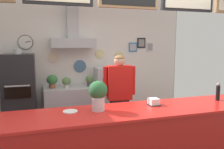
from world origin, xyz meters
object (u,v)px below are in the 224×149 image
at_px(espresso_machine, 107,77).
at_px(condiment_plate, 70,111).
at_px(potted_basil, 66,82).
at_px(potted_oregano, 52,80).
at_px(shop_worker, 119,99).
at_px(napkin_holder, 154,102).
at_px(potted_sage, 90,80).
at_px(pizza_oven, 20,96).
at_px(basil_vase, 98,95).
at_px(pepper_grinder, 218,92).

height_order(espresso_machine, condiment_plate, espresso_machine).
distance_m(potted_basil, potted_oregano, 0.29).
bearing_deg(condiment_plate, espresso_machine, 64.25).
distance_m(shop_worker, napkin_holder, 1.15).
distance_m(potted_sage, napkin_holder, 2.26).
relative_size(pizza_oven, potted_basil, 7.86).
xyz_separation_m(espresso_machine, basil_vase, (-0.75, -2.27, 0.13)).
bearing_deg(espresso_machine, napkin_holder, -90.08).
bearing_deg(potted_sage, potted_basil, 178.46).
xyz_separation_m(shop_worker, napkin_holder, (0.09, -1.13, 0.21)).
relative_size(espresso_machine, potted_basil, 2.33).
xyz_separation_m(pizza_oven, pepper_grinder, (2.78, -2.18, 0.35)).
xyz_separation_m(espresso_machine, potted_basil, (-0.89, 0.00, -0.07)).
relative_size(basil_vase, pepper_grinder, 1.43).
bearing_deg(pizza_oven, basil_vase, -63.94).
bearing_deg(shop_worker, napkin_holder, 99.26).
bearing_deg(shop_worker, pizza_oven, -25.56).
bearing_deg(napkin_holder, potted_sage, 99.85).
distance_m(napkin_holder, basil_vase, 0.76).
distance_m(potted_sage, potted_oregano, 0.79).
bearing_deg(napkin_holder, pepper_grinder, -2.27).
bearing_deg(potted_basil, potted_sage, -1.54).
height_order(espresso_machine, pepper_grinder, espresso_machine).
bearing_deg(potted_oregano, potted_sage, -2.20).
relative_size(shop_worker, condiment_plate, 9.64).
xyz_separation_m(potted_basil, napkin_holder, (0.89, -2.24, 0.05)).
bearing_deg(pepper_grinder, espresso_machine, 113.09).
xyz_separation_m(potted_basil, potted_sage, (0.50, -0.01, 0.01)).
bearing_deg(pizza_oven, potted_basil, 6.46).
xyz_separation_m(pizza_oven, condiment_plate, (0.74, -2.13, 0.23)).
bearing_deg(potted_basil, condiment_plate, -94.73).
xyz_separation_m(potted_basil, condiment_plate, (-0.18, -2.23, 0.01)).
bearing_deg(pizza_oven, condiment_plate, -70.92).
bearing_deg(espresso_machine, shop_worker, -94.55).
bearing_deg(pizza_oven, pepper_grinder, -38.04).
relative_size(pizza_oven, shop_worker, 1.06).
bearing_deg(pepper_grinder, napkin_holder, 177.73).
xyz_separation_m(condiment_plate, pepper_grinder, (2.05, -0.05, 0.12)).
height_order(shop_worker, napkin_holder, shop_worker).
bearing_deg(napkin_holder, basil_vase, -177.79).
bearing_deg(pizza_oven, potted_sage, 3.65).
height_order(espresso_machine, potted_oregano, espresso_machine).
relative_size(potted_sage, basil_vase, 0.67).
relative_size(shop_worker, potted_sage, 6.87).
bearing_deg(condiment_plate, napkin_holder, -0.65).
relative_size(potted_basil, potted_sage, 0.93).
bearing_deg(potted_sage, shop_worker, -74.72).
bearing_deg(basil_vase, potted_oregano, 100.63).
relative_size(potted_basil, potted_oregano, 0.79).
distance_m(potted_oregano, pepper_grinder, 3.15).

